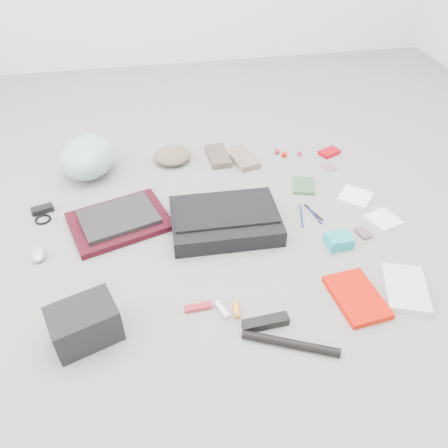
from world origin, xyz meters
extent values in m
plane|color=gray|center=(0.00, 0.00, 0.00)|extent=(4.00, 4.00, 0.00)
cube|color=black|center=(0.01, 0.04, 0.04)|extent=(0.46, 0.33, 0.08)
cube|color=black|center=(0.01, 0.04, 0.08)|extent=(0.43, 0.21, 0.01)
cube|color=#380913|center=(-0.43, 0.14, 0.01)|extent=(0.47, 0.41, 0.03)
cube|color=black|center=(-0.43, 0.14, 0.04)|extent=(0.36, 0.31, 0.02)
ellipsoid|color=#9BC9BF|center=(-0.57, 0.57, 0.10)|extent=(0.33, 0.37, 0.19)
ellipsoid|color=#70604C|center=(-0.16, 0.61, 0.03)|extent=(0.25, 0.24, 0.07)
cube|color=brown|center=(0.08, 0.59, 0.02)|extent=(0.11, 0.21, 0.03)
cube|color=#806C5C|center=(0.20, 0.54, 0.02)|extent=(0.16, 0.23, 0.03)
cube|color=black|center=(-0.77, 0.29, 0.01)|extent=(0.10, 0.07, 0.03)
torus|color=black|center=(-0.76, 0.23, 0.01)|extent=(0.09, 0.09, 0.01)
ellipsoid|color=#B7B6BB|center=(-0.75, -0.01, 0.02)|extent=(0.06, 0.09, 0.03)
cube|color=black|center=(-0.54, -0.42, 0.07)|extent=(0.25, 0.21, 0.14)
cube|color=#A31D29|center=(-0.16, -0.38, 0.01)|extent=(0.10, 0.03, 0.01)
cylinder|color=white|center=(-0.08, -0.41, 0.01)|extent=(0.05, 0.08, 0.02)
cylinder|color=orange|center=(-0.03, -0.41, 0.01)|extent=(0.03, 0.07, 0.02)
cube|color=black|center=(0.05, -0.49, 0.02)|extent=(0.16, 0.05, 0.03)
cylinder|color=black|center=(0.11, -0.59, 0.01)|extent=(0.30, 0.16, 0.03)
cube|color=red|center=(0.40, -0.44, 0.01)|extent=(0.18, 0.25, 0.02)
cube|color=silver|center=(0.59, -0.44, 0.01)|extent=(0.21, 0.26, 0.02)
cube|color=#355B3B|center=(0.44, 0.26, 0.01)|extent=(0.13, 0.16, 0.02)
cylinder|color=navy|center=(0.36, 0.04, 0.00)|extent=(0.05, 0.15, 0.01)
cylinder|color=black|center=(0.42, 0.06, 0.00)|extent=(0.05, 0.12, 0.01)
cylinder|color=navy|center=(0.41, 0.04, 0.00)|extent=(0.03, 0.14, 0.01)
cube|color=#1FA9BA|center=(0.44, -0.16, 0.03)|extent=(0.11, 0.09, 0.05)
cube|color=#735666|center=(0.57, -0.12, 0.01)|extent=(0.06, 0.08, 0.01)
cube|color=white|center=(0.65, 0.14, 0.00)|extent=(0.19, 0.19, 0.01)
cube|color=white|center=(0.70, -0.04, 0.00)|extent=(0.16, 0.16, 0.01)
sphere|color=maroon|center=(0.40, 0.58, 0.01)|extent=(0.03, 0.03, 0.03)
sphere|color=#BD1100|center=(0.43, 0.54, 0.01)|extent=(0.03, 0.03, 0.03)
sphere|color=#A51D32|center=(0.51, 0.54, 0.01)|extent=(0.03, 0.03, 0.02)
cube|color=#BC0110|center=(0.67, 0.52, 0.01)|extent=(0.12, 0.10, 0.02)
cube|color=gray|center=(0.62, 0.39, 0.00)|extent=(0.07, 0.08, 0.00)
camera|label=1|loc=(-0.26, -1.35, 1.22)|focal=35.00mm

